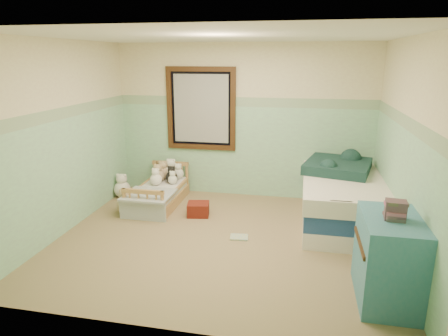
% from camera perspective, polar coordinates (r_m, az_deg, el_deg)
% --- Properties ---
extents(floor, '(4.20, 3.60, 0.02)m').
position_cam_1_polar(floor, '(5.17, -0.49, -10.41)').
color(floor, '#876E4D').
rests_on(floor, ground).
extents(ceiling, '(4.20, 3.60, 0.02)m').
position_cam_1_polar(ceiling, '(4.65, -0.56, 18.69)').
color(ceiling, silver).
rests_on(ceiling, wall_back).
extents(wall_back, '(4.20, 0.04, 2.50)m').
position_cam_1_polar(wall_back, '(6.50, 2.77, 6.68)').
color(wall_back, beige).
rests_on(wall_back, floor).
extents(wall_front, '(4.20, 0.04, 2.50)m').
position_cam_1_polar(wall_front, '(3.08, -7.45, -3.73)').
color(wall_front, beige).
rests_on(wall_front, floor).
extents(wall_left, '(0.04, 3.60, 2.50)m').
position_cam_1_polar(wall_left, '(5.57, -22.21, 4.01)').
color(wall_left, beige).
rests_on(wall_left, floor).
extents(wall_right, '(0.04, 3.60, 2.50)m').
position_cam_1_polar(wall_right, '(4.80, 24.87, 1.97)').
color(wall_right, beige).
rests_on(wall_right, floor).
extents(wainscot_mint, '(4.20, 0.01, 1.50)m').
position_cam_1_polar(wainscot_mint, '(6.58, 2.70, 2.36)').
color(wainscot_mint, '#84AF92').
rests_on(wainscot_mint, floor).
extents(border_strip, '(4.20, 0.01, 0.15)m').
position_cam_1_polar(border_strip, '(6.44, 2.79, 9.52)').
color(border_strip, '#487C54').
rests_on(border_strip, wall_back).
extents(window_frame, '(1.16, 0.06, 1.36)m').
position_cam_1_polar(window_frame, '(6.57, -3.37, 8.54)').
color(window_frame, '#432713').
rests_on(window_frame, wall_back).
extents(window_blinds, '(0.92, 0.01, 1.12)m').
position_cam_1_polar(window_blinds, '(6.58, -3.35, 8.55)').
color(window_blinds, beige).
rests_on(window_blinds, window_frame).
extents(toddler_bed_frame, '(0.64, 1.29, 0.17)m').
position_cam_1_polar(toddler_bed_frame, '(6.39, -9.41, -4.49)').
color(toddler_bed_frame, '#A67D3D').
rests_on(toddler_bed_frame, floor).
extents(toddler_mattress, '(0.59, 1.23, 0.12)m').
position_cam_1_polar(toddler_mattress, '(6.35, -9.47, -3.29)').
color(toddler_mattress, white).
rests_on(toddler_mattress, toddler_bed_frame).
extents(patchwork_quilt, '(0.70, 0.64, 0.03)m').
position_cam_1_polar(patchwork_quilt, '(5.97, -10.85, -3.82)').
color(patchwork_quilt, '#7593C0').
rests_on(patchwork_quilt, toddler_mattress).
extents(plush_bed_brown, '(0.20, 0.20, 0.20)m').
position_cam_1_polar(plush_bed_brown, '(6.80, -9.24, -0.59)').
color(plush_bed_brown, brown).
rests_on(plush_bed_brown, toddler_mattress).
extents(plush_bed_white, '(0.23, 0.23, 0.23)m').
position_cam_1_polar(plush_bed_white, '(6.72, -7.65, -0.54)').
color(plush_bed_white, white).
rests_on(plush_bed_white, toddler_mattress).
extents(plush_bed_tan, '(0.20, 0.20, 0.20)m').
position_cam_1_polar(plush_bed_tan, '(6.58, -9.49, -1.12)').
color(plush_bed_tan, tan).
rests_on(plush_bed_tan, toddler_mattress).
extents(plush_bed_dark, '(0.19, 0.19, 0.19)m').
position_cam_1_polar(plush_bed_dark, '(6.51, -7.60, -1.30)').
color(plush_bed_dark, black).
rests_on(plush_bed_dark, toddler_mattress).
extents(plush_floor_cream, '(0.27, 0.27, 0.27)m').
position_cam_1_polar(plush_floor_cream, '(6.83, -14.50, -2.99)').
color(plush_floor_cream, white).
rests_on(plush_floor_cream, floor).
extents(plush_floor_tan, '(0.26, 0.26, 0.26)m').
position_cam_1_polar(plush_floor_tan, '(6.11, -14.07, -5.27)').
color(plush_floor_tan, tan).
rests_on(plush_floor_tan, floor).
extents(twin_bed_frame, '(1.03, 2.06, 0.22)m').
position_cam_1_polar(twin_bed_frame, '(5.93, 16.39, -6.30)').
color(twin_bed_frame, white).
rests_on(twin_bed_frame, floor).
extents(twin_boxspring, '(1.03, 2.06, 0.22)m').
position_cam_1_polar(twin_boxspring, '(5.85, 16.55, -4.30)').
color(twin_boxspring, navy).
rests_on(twin_boxspring, twin_bed_frame).
extents(twin_mattress, '(1.07, 2.10, 0.22)m').
position_cam_1_polar(twin_mattress, '(5.79, 16.72, -2.25)').
color(twin_mattress, white).
rests_on(twin_mattress, twin_boxspring).
extents(teal_blanket, '(1.07, 1.11, 0.14)m').
position_cam_1_polar(teal_blanket, '(6.02, 16.15, 0.27)').
color(teal_blanket, black).
rests_on(teal_blanket, twin_mattress).
extents(dresser, '(0.53, 0.85, 0.85)m').
position_cam_1_polar(dresser, '(4.14, 22.67, -12.08)').
color(dresser, teal).
rests_on(dresser, floor).
extents(book_stack, '(0.20, 0.16, 0.18)m').
position_cam_1_polar(book_stack, '(3.90, 23.56, -5.62)').
color(book_stack, brown).
rests_on(book_stack, dresser).
extents(red_pillow, '(0.35, 0.32, 0.19)m').
position_cam_1_polar(red_pillow, '(5.88, -3.74, -5.98)').
color(red_pillow, '#9C1D0A').
rests_on(red_pillow, floor).
extents(floor_book, '(0.25, 0.20, 0.02)m').
position_cam_1_polar(floor_book, '(5.21, 2.20, -9.98)').
color(floor_book, yellow).
rests_on(floor_book, floor).
extents(extra_plush_0, '(0.15, 0.15, 0.15)m').
position_cam_1_polar(extra_plush_0, '(6.43, -7.43, -1.67)').
color(extra_plush_0, white).
rests_on(extra_plush_0, toddler_mattress).
extents(extra_plush_1, '(0.19, 0.19, 0.19)m').
position_cam_1_polar(extra_plush_1, '(6.41, -9.83, -1.65)').
color(extra_plush_1, white).
rests_on(extra_plush_1, toddler_mattress).
extents(extra_plush_2, '(0.15, 0.15, 0.15)m').
position_cam_1_polar(extra_plush_2, '(6.46, -7.40, -1.60)').
color(extra_plush_2, black).
rests_on(extra_plush_2, toddler_mattress).
extents(extra_plush_3, '(0.21, 0.21, 0.21)m').
position_cam_1_polar(extra_plush_3, '(6.70, -8.82, -0.74)').
color(extra_plush_3, tan).
rests_on(extra_plush_3, toddler_mattress).
extents(extra_plush_4, '(0.18, 0.18, 0.18)m').
position_cam_1_polar(extra_plush_4, '(6.69, -6.64, -0.82)').
color(extra_plush_4, white).
rests_on(extra_plush_4, toddler_mattress).
extents(extra_plush_5, '(0.18, 0.18, 0.18)m').
position_cam_1_polar(extra_plush_5, '(6.69, -9.63, -0.96)').
color(extra_plush_5, white).
rests_on(extra_plush_5, toddler_mattress).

